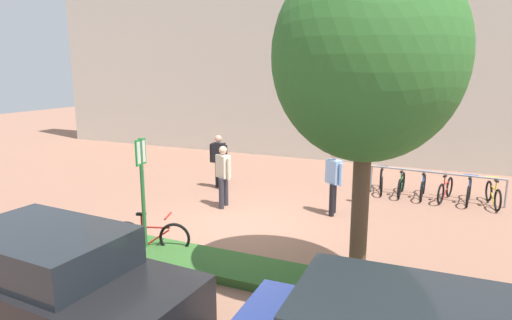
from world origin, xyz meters
name	(u,v)px	position (x,y,z in m)	size (l,w,h in m)	color
ground_plane	(242,224)	(0.00, 0.00, 0.00)	(60.00, 60.00, 0.00)	#936651
building_facade	(337,37)	(0.00, 8.92, 5.00)	(28.00, 1.20, 10.00)	beige
planter_strip	(226,267)	(0.84, -2.43, 0.08)	(7.00, 1.10, 0.16)	#336028
tree_sidewalk	(368,58)	(3.29, -2.33, 3.95)	(2.95, 2.95, 5.59)	brown
parking_sign_post	(142,180)	(-1.04, -2.43, 1.60)	(0.08, 0.36, 2.44)	#2D7238
bike_at_sign	(151,236)	(-0.99, -2.31, 0.35)	(1.61, 0.62, 0.86)	black
bike_rack_cluster	(434,187)	(4.23, 4.25, 0.35)	(3.75, 1.72, 0.83)	#99999E
bollard_steel	(363,188)	(2.39, 2.96, 0.45)	(0.16, 0.16, 0.90)	#ADADB2
person_suited_navy	(219,158)	(-2.13, 2.70, 0.98)	(0.61, 0.29, 1.72)	black
person_shirt_blue	(334,178)	(1.86, 1.64, 0.98)	(0.52, 0.43, 1.72)	black
person_casual_tan	(223,173)	(-1.06, 1.03, 0.98)	(0.55, 0.46, 1.72)	#2D2D38
car_black_suv	(54,283)	(-0.51, -5.17, 0.76)	(4.39, 2.21, 1.54)	black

